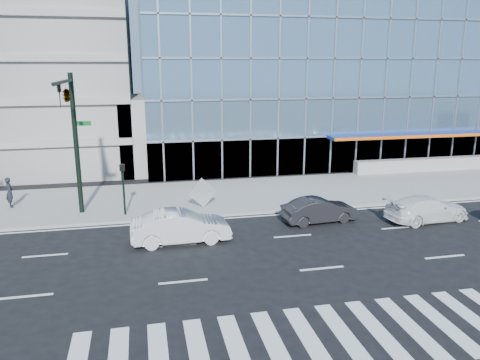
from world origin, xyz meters
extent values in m
plane|color=black|center=(0.00, 0.00, 0.00)|extent=(160.00, 160.00, 0.00)
cube|color=gray|center=(0.00, 8.00, 0.07)|extent=(120.00, 8.00, 0.15)
cube|color=#6B92B2|center=(14.00, 26.00, 7.50)|extent=(42.00, 26.00, 15.00)
cube|color=gray|center=(-6.00, 18.00, 3.00)|extent=(6.00, 8.00, 6.00)
cylinder|color=black|center=(-11.00, 6.00, 4.15)|extent=(0.28, 0.28, 8.00)
cylinder|color=black|center=(-11.00, 3.20, 7.75)|extent=(0.18, 5.60, 0.18)
imported|color=black|center=(-11.00, 1.80, 7.15)|extent=(0.18, 0.22, 1.10)
imported|color=black|center=(-11.00, 4.00, 7.15)|extent=(0.48, 2.24, 0.90)
cube|color=#0C591E|center=(-10.55, 6.00, 5.35)|extent=(0.90, 0.05, 0.25)
cylinder|color=black|center=(-8.50, 5.00, 1.65)|extent=(0.12, 0.12, 3.00)
cube|color=black|center=(-8.50, 4.85, 2.95)|extent=(0.30, 0.25, 0.35)
imported|color=white|center=(8.13, 0.76, 0.71)|extent=(5.05, 2.51, 1.41)
imported|color=silver|center=(-5.70, 0.39, 0.80)|extent=(4.93, 1.87, 1.61)
imported|color=black|center=(2.13, 1.80, 0.69)|extent=(4.31, 1.86, 1.38)
imported|color=black|center=(-15.31, 7.93, 1.07)|extent=(0.66, 0.79, 1.85)
cube|color=#A4A4A4|center=(-3.92, 5.42, 1.07)|extent=(1.83, 0.23, 1.84)
camera|label=1|loc=(-7.39, -21.56, 8.65)|focal=35.00mm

